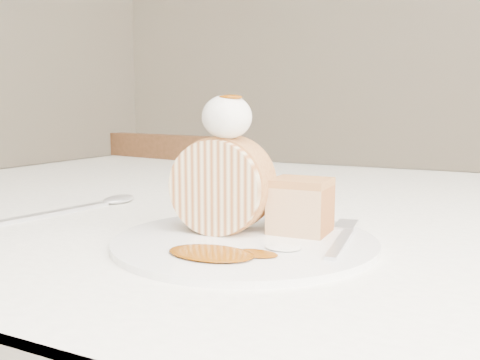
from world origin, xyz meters
The scene contains 10 objects.
table centered at (0.00, 0.20, 0.66)m, with size 1.40×0.90×0.75m.
chair_far centered at (-0.49, 0.69, 0.46)m, with size 0.43×0.43×0.81m.
plate centered at (-0.01, -0.01, 0.75)m, with size 0.24×0.24×0.01m, color white.
roulade_slice centered at (-0.04, 0.00, 0.80)m, with size 0.09×0.09×0.05m, color beige.
cake_chunk centered at (0.02, 0.03, 0.78)m, with size 0.05×0.05×0.04m, color #B47E44.
whipped_cream centered at (-0.03, 0.00, 0.86)m, with size 0.05×0.05×0.04m, color white.
caramel_drizzle centered at (-0.03, -0.01, 0.89)m, with size 0.02×0.02×0.00m, color #733604.
caramel_pool centered at (-0.01, -0.07, 0.76)m, with size 0.07×0.05×0.00m, color #733604, non-canonical shape.
fork centered at (0.07, 0.00, 0.76)m, with size 0.02×0.14×0.00m, color silver.
spoon centered at (-0.26, 0.01, 0.75)m, with size 0.03×0.18×0.00m, color silver.
Camera 1 is at (0.20, -0.43, 0.87)m, focal length 40.00 mm.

